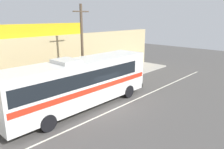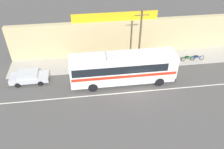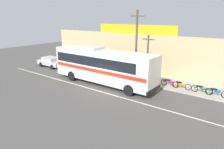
{
  "view_description": "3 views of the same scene",
  "coord_description": "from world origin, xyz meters",
  "views": [
    {
      "loc": [
        -10.69,
        -10.48,
        6.48
      ],
      "look_at": [
        1.99,
        1.3,
        1.83
      ],
      "focal_mm": 34.53,
      "sensor_mm": 36.0,
      "label": 1
    },
    {
      "loc": [
        -5.32,
        -19.1,
        16.74
      ],
      "look_at": [
        -2.7,
        0.93,
        1.33
      ],
      "focal_mm": 36.64,
      "sensor_mm": 36.0,
      "label": 2
    },
    {
      "loc": [
        11.64,
        -14.47,
        6.85
      ],
      "look_at": [
        0.08,
        0.72,
        1.38
      ],
      "focal_mm": 32.51,
      "sensor_mm": 36.0,
      "label": 3
    }
  ],
  "objects": [
    {
      "name": "motorcycle_purple",
      "position": [
        5.78,
        4.21,
        0.57
      ],
      "size": [
        1.88,
        0.56,
        0.94
      ],
      "color": "black",
      "rests_on": "sidewalk_slab"
    },
    {
      "name": "storefront_billboard",
      "position": [
        -1.48,
        7.35,
        5.35
      ],
      "size": [
        10.76,
        0.12,
        1.1
      ],
      "primitive_type": "cube",
      "color": "gold",
      "rests_on": "storefront_facade"
    },
    {
      "name": "pedestrian_near_shop",
      "position": [
        -6.75,
        4.73,
        1.13
      ],
      "size": [
        0.3,
        0.48,
        1.7
      ],
      "color": "brown",
      "rests_on": "sidewalk_slab"
    },
    {
      "name": "motorcycle_red",
      "position": [
        7.65,
        4.17,
        0.57
      ],
      "size": [
        1.91,
        0.56,
        0.94
      ],
      "color": "black",
      "rests_on": "sidewalk_slab"
    },
    {
      "name": "intercity_bus",
      "position": [
        -1.5,
        1.14,
        2.07
      ],
      "size": [
        11.7,
        2.65,
        3.78
      ],
      "color": "silver",
      "rests_on": "ground_plane"
    },
    {
      "name": "motorcycle_green",
      "position": [
        8.87,
        4.17,
        0.57
      ],
      "size": [
        1.91,
        0.56,
        0.94
      ],
      "color": "black",
      "rests_on": "sidewalk_slab"
    },
    {
      "name": "utility_pole",
      "position": [
        0.93,
        3.76,
        3.96
      ],
      "size": [
        1.6,
        0.22,
        7.37
      ],
      "color": "brown",
      "rests_on": "sidewalk_slab"
    },
    {
      "name": "road_center_stripe",
      "position": [
        0.0,
        -0.8,
        0.0
      ],
      "size": [
        30.0,
        0.14,
        0.01
      ],
      "primitive_type": "cube",
      "color": "silver",
      "rests_on": "ground_plane"
    },
    {
      "name": "storefront_facade",
      "position": [
        0.0,
        7.35,
        2.4
      ],
      "size": [
        30.0,
        0.7,
        4.8
      ],
      "primitive_type": "cube",
      "color": "tan",
      "rests_on": "ground_plane"
    },
    {
      "name": "sidewalk_slab",
      "position": [
        0.0,
        5.2,
        0.07
      ],
      "size": [
        30.0,
        3.6,
        0.14
      ],
      "primitive_type": "cube",
      "color": "#A8A399",
      "rests_on": "ground_plane"
    },
    {
      "name": "motorcycle_orange",
      "position": [
        4.62,
        4.21,
        0.57
      ],
      "size": [
        1.88,
        0.56,
        0.94
      ],
      "color": "black",
      "rests_on": "sidewalk_slab"
    },
    {
      "name": "parked_car",
      "position": [
        -12.03,
        2.52,
        0.74
      ],
      "size": [
        4.32,
        1.87,
        1.37
      ],
      "color": "#B7BABF",
      "rests_on": "ground_plane"
    },
    {
      "name": "ground_plane",
      "position": [
        0.0,
        0.0,
        0.0
      ],
      "size": [
        70.0,
        70.0,
        0.0
      ],
      "primitive_type": "plane",
      "color": "#4F4C49"
    }
  ]
}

